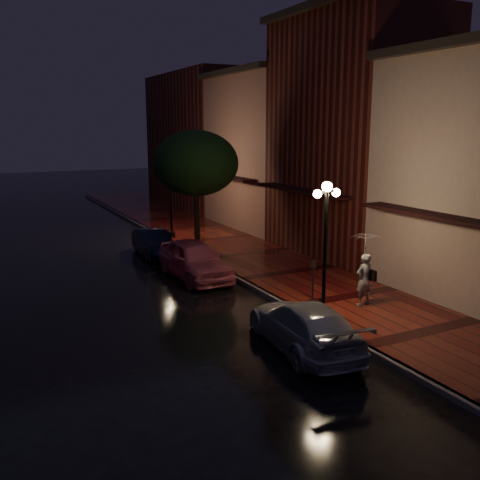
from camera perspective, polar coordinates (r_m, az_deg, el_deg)
ground at (r=21.43m, az=0.16°, el=-4.52°), size 120.00×120.00×0.00m
sidewalk at (r=22.49m, az=5.27°, el=-3.57°), size 4.50×60.00×0.15m
curb at (r=21.41m, az=0.16°, el=-4.33°), size 0.25×60.00×0.15m
storefront_mid at (r=26.09m, az=12.08°, el=10.44°), size 5.00×8.00×11.00m
storefront_far at (r=32.73m, az=3.04°, el=9.19°), size 5.00×8.00×9.00m
storefront_extra at (r=41.65m, az=-4.00°, el=10.47°), size 5.00×12.00×10.00m
streetlamp_near at (r=16.84m, az=9.08°, el=-0.12°), size 0.96×0.36×4.31m
streetlamp_far at (r=29.17m, az=-7.40°, el=5.02°), size 0.96×0.36×4.31m
street_tree at (r=26.31m, az=-4.71°, el=7.93°), size 4.16×4.16×5.80m
pink_car at (r=21.90m, az=-4.85°, el=-2.07°), size 1.90×4.64×1.58m
navy_car at (r=25.99m, az=-9.19°, el=-0.30°), size 1.52×3.88×1.26m
silver_car at (r=15.18m, az=6.84°, el=-9.02°), size 2.43×4.81×1.34m
woman_with_umbrella at (r=18.33m, az=13.20°, el=-1.83°), size 1.04×1.06×2.51m
parking_meter at (r=18.55m, az=7.81°, el=-3.94°), size 0.16×0.14×1.46m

